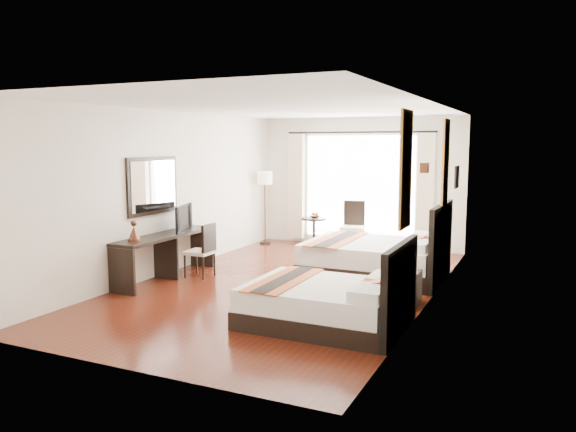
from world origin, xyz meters
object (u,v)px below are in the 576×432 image
at_px(desk_chair, 201,261).
at_px(window_chair, 353,235).
at_px(television, 179,218).
at_px(bed_near, 330,302).
at_px(side_table, 314,232).
at_px(nightstand, 404,288).
at_px(table_lamp, 409,251).
at_px(vase, 402,266).
at_px(fruit_bowl, 315,217).
at_px(floor_lamp, 265,183).
at_px(console_desk, 166,256).
at_px(bed_far, 378,258).

xyz_separation_m(desk_chair, window_chair, (1.57, 3.38, 0.04)).
bearing_deg(television, bed_near, -131.45).
bearing_deg(side_table, nightstand, -51.67).
relative_size(bed_near, window_chair, 1.88).
height_order(table_lamp, vase, table_lamp).
bearing_deg(fruit_bowl, floor_lamp, -172.24).
xyz_separation_m(side_table, fruit_bowl, (0.01, 0.03, 0.34)).
bearing_deg(console_desk, bed_far, 27.08).
bearing_deg(fruit_bowl, nightstand, -51.99).
relative_size(table_lamp, vase, 2.49).
xyz_separation_m(vase, desk_chair, (-3.48, 0.29, -0.30)).
relative_size(console_desk, desk_chair, 2.41).
bearing_deg(bed_near, desk_chair, 153.22).
bearing_deg(desk_chair, fruit_bowl, -102.53).
height_order(console_desk, desk_chair, desk_chair).
bearing_deg(vase, floor_lamp, 137.88).
height_order(floor_lamp, fruit_bowl, floor_lamp).
height_order(bed_near, floor_lamp, floor_lamp).
height_order(bed_far, vase, bed_far).
relative_size(table_lamp, fruit_bowl, 1.86).
height_order(bed_near, table_lamp, bed_near).
bearing_deg(vase, bed_far, 116.42).
relative_size(bed_near, vase, 13.02).
bearing_deg(television, vase, -111.92).
xyz_separation_m(console_desk, desk_chair, (0.45, 0.35, -0.10)).
height_order(bed_near, television, television).
bearing_deg(window_chair, fruit_bowl, -103.17).
relative_size(bed_near, table_lamp, 5.23).
bearing_deg(bed_near, floor_lamp, 125.15).
xyz_separation_m(table_lamp, vase, (-0.05, -0.20, -0.18)).
distance_m(bed_far, desk_chair, 2.99).
height_order(floor_lamp, window_chair, floor_lamp).
relative_size(vase, window_chair, 0.14).
xyz_separation_m(console_desk, television, (0.02, 0.37, 0.60)).
height_order(nightstand, window_chair, window_chair).
xyz_separation_m(bed_far, window_chair, (-1.14, 2.12, -0.02)).
bearing_deg(television, bed_far, -85.82).
relative_size(television, floor_lamp, 0.48).
bearing_deg(desk_chair, floor_lamp, -83.30).
distance_m(vase, console_desk, 3.94).
height_order(bed_far, television, bed_far).
distance_m(bed_near, side_table, 5.33).
relative_size(vase, desk_chair, 0.16).
distance_m(bed_near, table_lamp, 1.59).
bearing_deg(window_chair, table_lamp, 19.82).
relative_size(desk_chair, floor_lamp, 0.56).
bearing_deg(side_table, window_chair, -1.76).
bearing_deg(nightstand, bed_far, 118.82).
bearing_deg(fruit_bowl, vase, -53.05).
height_order(nightstand, vase, vase).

